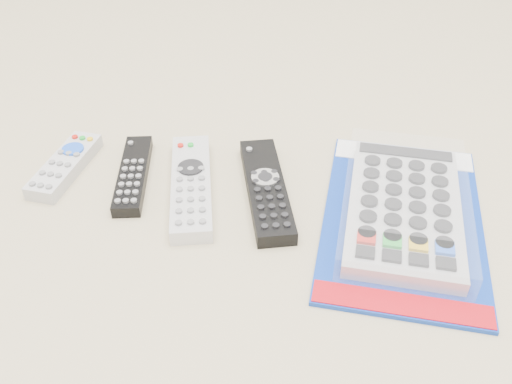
# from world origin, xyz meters

# --- Properties ---
(remote_small_grey) EXTENTS (0.07, 0.15, 0.02)m
(remote_small_grey) POSITION_xyz_m (-0.24, 0.07, 0.01)
(remote_small_grey) COLOR #A8A8AA
(remote_small_grey) RESTS_ON ground
(remote_slim_black) EXTENTS (0.06, 0.17, 0.02)m
(remote_slim_black) POSITION_xyz_m (-0.14, 0.05, 0.01)
(remote_slim_black) COLOR black
(remote_slim_black) RESTS_ON ground
(remote_silver_dvd) EXTENTS (0.09, 0.22, 0.02)m
(remote_silver_dvd) POSITION_xyz_m (-0.05, 0.03, 0.01)
(remote_silver_dvd) COLOR #BCBCC1
(remote_silver_dvd) RESTS_ON ground
(remote_large_black) EXTENTS (0.09, 0.22, 0.02)m
(remote_large_black) POSITION_xyz_m (0.05, 0.03, 0.01)
(remote_large_black) COLOR black
(remote_large_black) RESTS_ON ground
(jumbo_remote_packaged) EXTENTS (0.24, 0.36, 0.04)m
(jumbo_remote_packaged) POSITION_xyz_m (0.23, -0.00, 0.02)
(jumbo_remote_packaged) COLOR #0D3199
(jumbo_remote_packaged) RESTS_ON ground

